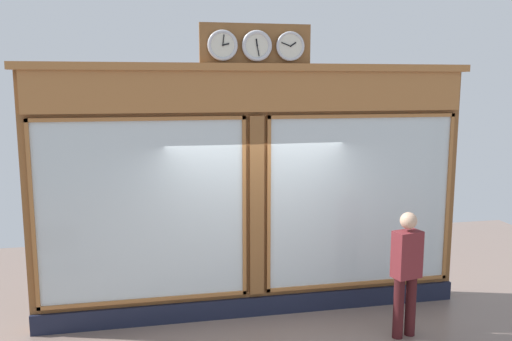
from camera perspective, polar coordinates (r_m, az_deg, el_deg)
shop_facade at (r=7.67m, az=-0.19°, el=-2.16°), size 6.28×0.42×4.12m
pedestrian at (r=7.41m, az=15.60°, el=-10.00°), size 0.40×0.29×1.69m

